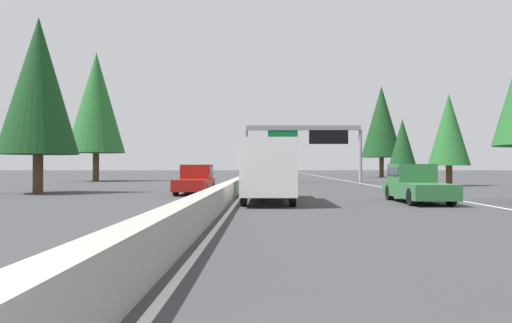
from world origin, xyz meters
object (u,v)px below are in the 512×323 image
object	(u,v)px
sedan_mid_left	(279,171)
oncoming_near	(196,179)
pickup_far_left	(415,183)
conifer_right_near	(449,130)
conifer_left_near	(96,103)
box_truck_distant_b	(268,169)
conifer_right_mid	(402,142)
sedan_mid_right	(288,173)
conifer_right_far	(381,122)
conifer_left_foreground	(38,86)
sign_gantry_overhead	(305,137)

from	to	relation	value
sedan_mid_left	oncoming_near	xyz separation A→B (m)	(-84.74, 7.96, 0.23)
pickup_far_left	sedan_mid_left	xyz separation A→B (m)	(91.86, 3.81, -0.23)
conifer_right_near	conifer_left_near	distance (m)	39.16
box_truck_distant_b	sedan_mid_left	size ratio (longest dim) A/B	1.93
box_truck_distant_b	conifer_right_mid	distance (m)	49.78
sedan_mid_right	conifer_left_near	distance (m)	31.18
conifer_right_near	conifer_right_far	world-z (taller)	conifer_right_far
oncoming_near	conifer_left_near	world-z (taller)	conifer_left_near
sedan_mid_left	pickup_far_left	bearing A→B (deg)	-177.62
sedan_mid_right	conifer_right_near	xyz separation A→B (m)	(-31.19, -12.93, 4.37)
box_truck_distant_b	oncoming_near	size ratio (longest dim) A/B	1.52
conifer_right_near	conifer_right_mid	bearing A→B (deg)	-7.18
sedan_mid_right	conifer_left_near	xyz separation A→B (m)	(-18.22, 23.78, 8.65)
box_truck_distant_b	oncoming_near	world-z (taller)	box_truck_distant_b
conifer_right_near	oncoming_near	bearing A→B (deg)	121.35
oncoming_near	conifer_left_foreground	xyz separation A→B (m)	(0.18, 10.28, 6.07)
sign_gantry_overhead	oncoming_near	size ratio (longest dim) A/B	2.26
pickup_far_left	box_truck_distant_b	world-z (taller)	box_truck_distant_b
box_truck_distant_b	sedan_mid_right	distance (m)	51.30
sign_gantry_overhead	sedan_mid_left	world-z (taller)	sign_gantry_overhead
conifer_right_far	conifer_left_foreground	size ratio (longest dim) A/B	1.28
sedan_mid_left	box_truck_distant_b	bearing A→B (deg)	177.88
sedan_mid_left	conifer_right_near	distance (m)	73.20
conifer_left_near	sedan_mid_left	bearing A→B (deg)	-21.78
conifer_left_foreground	sedan_mid_left	bearing A→B (deg)	-12.17
sedan_mid_right	oncoming_near	size ratio (longest dim) A/B	0.79
sedan_mid_right	conifer_right_near	size ratio (longest dim) A/B	0.53
oncoming_near	conifer_right_mid	size ratio (longest dim) A/B	0.65
sign_gantry_overhead	pickup_far_left	bearing A→B (deg)	-174.02
sedan_mid_left	conifer_left_foreground	world-z (taller)	conifer_left_foreground
conifer_left_foreground	oncoming_near	bearing A→B (deg)	-91.01
oncoming_near	conifer_right_far	xyz separation A→B (m)	(46.31, -23.29, 8.02)
pickup_far_left	oncoming_near	distance (m)	13.75
conifer_right_mid	conifer_left_foreground	world-z (taller)	conifer_left_foreground
box_truck_distant_b	conifer_right_mid	xyz separation A→B (m)	(45.53, -19.79, 3.61)
pickup_far_left	sedan_mid_right	size ratio (longest dim) A/B	1.27
sign_gantry_overhead	conifer_right_far	size ratio (longest dim) A/B	0.86
sedan_mid_right	conifer_right_mid	bearing A→B (deg)	-109.22
conifer_right_near	box_truck_distant_b	bearing A→B (deg)	140.31
box_truck_distant_b	oncoming_near	distance (m)	8.46
oncoming_near	conifer_right_near	xyz separation A→B (m)	(12.88, -21.13, 4.14)
conifer_left_foreground	conifer_left_near	size ratio (longest dim) A/B	0.75
sedan_mid_right	pickup_far_left	bearing A→B (deg)	-176.01
box_truck_distant_b	conifer_left_foreground	distance (m)	17.38
oncoming_near	conifer_right_far	world-z (taller)	conifer_right_far
pickup_far_left	conifer_right_far	world-z (taller)	conifer_right_far
sedan_mid_left	conifer_right_far	size ratio (longest dim) A/B	0.30
conifer_right_far	conifer_right_near	bearing A→B (deg)	176.30
sedan_mid_right	sign_gantry_overhead	bearing A→B (deg)	-178.46
conifer_right_mid	conifer_left_near	world-z (taller)	conifer_left_near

